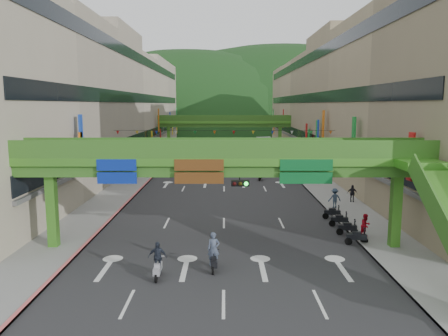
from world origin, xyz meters
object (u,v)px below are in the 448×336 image
at_px(overpass_near, 239,170).
at_px(car_silver, 190,170).
at_px(scooter_rider_mid, 260,172).
at_px(car_yellow, 234,160).
at_px(scooter_rider_near, 214,253).
at_px(pedestrian_red, 365,227).

xyz_separation_m(overpass_near, car_silver, (-5.45, 29.62, -4.48)).
bearing_deg(car_silver, scooter_rider_mid, -30.75).
distance_m(overpass_near, scooter_rider_mid, 26.63).
bearing_deg(car_yellow, scooter_rider_near, -102.23).
bearing_deg(car_yellow, scooter_rider_mid, -88.82).
distance_m(car_silver, car_yellow, 13.03).
xyz_separation_m(scooter_rider_mid, car_yellow, (-2.86, 15.08, -0.46)).
height_order(overpass_near, scooter_rider_near, overpass_near).
height_order(overpass_near, car_yellow, overpass_near).
relative_size(scooter_rider_mid, car_yellow, 0.57).
bearing_deg(overpass_near, car_yellow, 89.19).
relative_size(scooter_rider_near, car_silver, 0.50).
bearing_deg(car_yellow, car_silver, -127.13).
relative_size(scooter_rider_near, pedestrian_red, 1.37).
distance_m(scooter_rider_mid, pedestrian_red, 24.09).
xyz_separation_m(car_silver, car_yellow, (6.03, 11.55, -0.09)).
height_order(car_silver, car_yellow, car_silver).
height_order(overpass_near, pedestrian_red, overpass_near).
bearing_deg(pedestrian_red, car_yellow, 72.22).
distance_m(overpass_near, car_silver, 30.45).
height_order(car_yellow, pedestrian_red, pedestrian_red).
distance_m(car_silver, pedestrian_red, 30.56).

